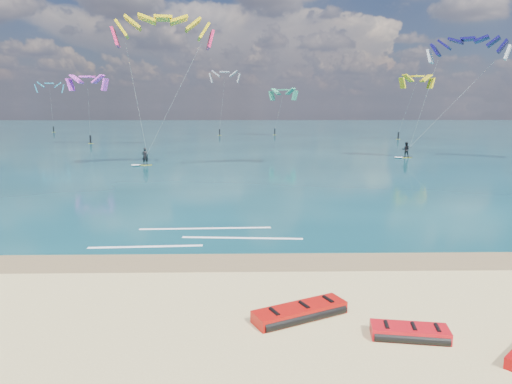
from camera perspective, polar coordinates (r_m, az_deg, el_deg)
ground at (r=55.23m, az=-3.64°, el=4.08°), size 320.00×320.00×0.00m
wet_sand_strip at (r=19.04m, az=-8.46°, el=-8.65°), size 320.00×2.40×0.01m
sea at (r=119.01m, az=-2.31°, el=7.59°), size 320.00×200.00×0.04m
packed_kite_left at (r=14.29m, az=5.50°, el=-15.35°), size 3.35×2.43×0.43m
packed_kite_mid at (r=13.80m, az=18.60°, el=-16.88°), size 2.40×1.41×0.39m
kitesurfer_main at (r=47.52m, az=-12.60°, el=13.06°), size 11.47×6.83×16.24m
kitesurfer_far at (r=57.71m, az=21.78°, el=11.50°), size 11.54×8.41×15.17m
shoreline_foam at (r=22.43m, az=-6.85°, el=-5.52°), size 9.82×3.60×0.01m
distant_kites at (r=94.10m, az=-5.96°, el=10.28°), size 83.90×39.55×13.38m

